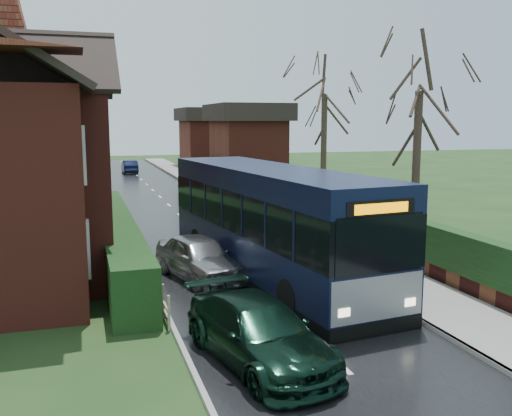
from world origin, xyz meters
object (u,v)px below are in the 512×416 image
object	(u,v)px
bus	(271,223)
bus_stop_sign	(325,209)
car_silver	(199,257)
car_green	(259,332)

from	to	relation	value
bus	bus_stop_sign	distance (m)	4.28
bus_stop_sign	car_silver	bearing A→B (deg)	-165.84
bus	car_silver	bearing A→B (deg)	162.56
car_silver	car_green	distance (m)	6.79
bus_stop_sign	bus	bearing A→B (deg)	-147.88
bus	car_silver	world-z (taller)	bus
bus	car_green	size ratio (longest dim) A/B	2.62
bus	car_silver	size ratio (longest dim) A/B	2.88
car_green	car_silver	bearing A→B (deg)	78.08
car_green	bus	bearing A→B (deg)	58.22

